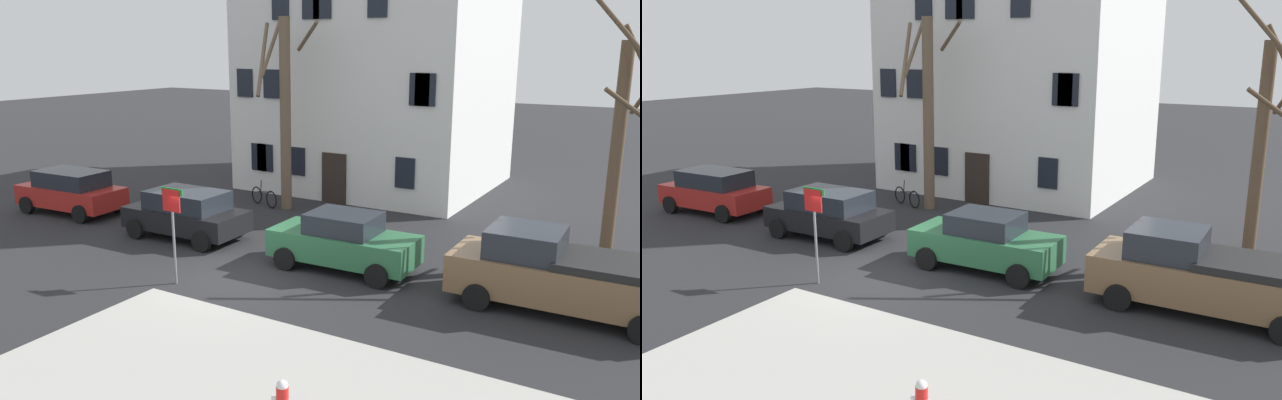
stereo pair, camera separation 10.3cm
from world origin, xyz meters
TOP-DOWN VIEW (x-y plane):
  - ground_plane at (0.00, 0.00)m, footprint 120.00×120.00m
  - building_main at (-2.26, 13.63)m, footprint 10.79×9.44m
  - tree_bare_near at (-3.29, 7.40)m, footprint 2.61×2.62m
  - tree_bare_mid at (8.73, 6.78)m, footprint 2.34×2.48m
  - car_red_wagon at (-10.03, 2.50)m, footprint 4.38×2.22m
  - car_black_wagon at (-3.92, 2.34)m, footprint 4.27×2.17m
  - car_green_sedan at (2.16, 2.33)m, footprint 4.36×2.08m
  - pickup_truck_brown at (8.21, 2.47)m, footprint 5.54×2.31m
  - fire_hydrant at (5.04, -5.07)m, footprint 0.42×0.22m
  - street_sign_pole at (-1.23, -1.07)m, footprint 0.76×0.07m
  - bicycle_leaning at (-4.27, 7.28)m, footprint 1.67×0.63m

SIDE VIEW (x-z plane):
  - ground_plane at x=0.00m, z-range 0.00..0.00m
  - bicycle_leaning at x=-4.27m, z-range -0.15..0.88m
  - fire_hydrant at x=5.04m, z-range 0.13..0.85m
  - car_green_sedan at x=2.16m, z-range 0.00..1.70m
  - car_black_wagon at x=-3.92m, z-range 0.04..1.68m
  - car_red_wagon at x=-10.03m, z-range 0.04..1.73m
  - pickup_truck_brown at x=8.21m, z-range -0.03..1.95m
  - street_sign_pole at x=-1.23m, z-range 0.55..3.25m
  - tree_bare_mid at x=8.73m, z-range -0.25..7.52m
  - tree_bare_near at x=-3.29m, z-range 0.28..7.73m
  - building_main at x=-2.26m, z-range 0.10..12.04m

